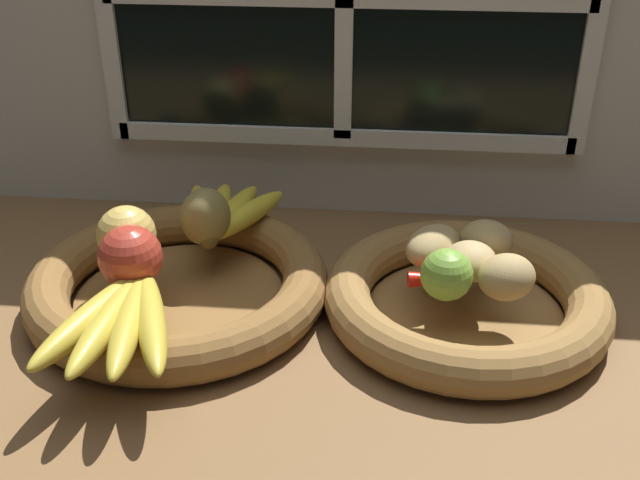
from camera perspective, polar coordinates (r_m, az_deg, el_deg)
name	(u,v)px	position (r cm, az deg, el deg)	size (l,w,h in cm)	color
ground_plane	(325,329)	(89.06, 0.35, -6.74)	(140.00, 90.00, 3.00)	brown
back_wall	(345,19)	(104.67, 1.93, 16.39)	(140.00, 4.60, 55.00)	silver
fruit_bowl_left	(179,284)	(91.33, -10.63, -3.30)	(35.67, 35.67, 5.37)	brown
fruit_bowl_right	(466,299)	(88.66, 10.97, -4.39)	(32.78, 32.78, 5.37)	olive
apple_red_front	(130,257)	(85.07, -14.15, -1.24)	(7.09, 7.09, 7.09)	#B73828
apple_golden_left	(126,235)	(90.03, -14.42, 0.38)	(6.87, 6.87, 6.87)	#DBB756
pear_brown	(205,217)	(91.97, -8.65, 1.76)	(5.74, 6.35, 7.22)	olive
banana_bunch_front	(121,317)	(78.89, -14.80, -5.68)	(14.81, 20.36, 2.95)	gold
banana_bunch_back	(225,213)	(97.58, -7.23, 2.05)	(14.51, 16.60, 2.76)	yellow
potato_small	(506,277)	(83.35, 13.92, -2.73)	(6.43, 5.57, 4.96)	tan
potato_back	(486,240)	(90.50, 12.45, 0.01)	(6.22, 5.33, 4.70)	tan
potato_oblong	(433,246)	(88.40, 8.54, -0.44)	(8.07, 5.59, 4.39)	tan
potato_large	(470,261)	(86.07, 11.28, -1.59)	(6.10, 5.92, 4.31)	tan
lime_near	(447,275)	(81.73, 9.55, -2.61)	(5.68, 5.68, 5.68)	#7AAD3D
chili_pepper	(460,277)	(85.38, 10.55, -2.76)	(1.79, 1.79, 11.62)	red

